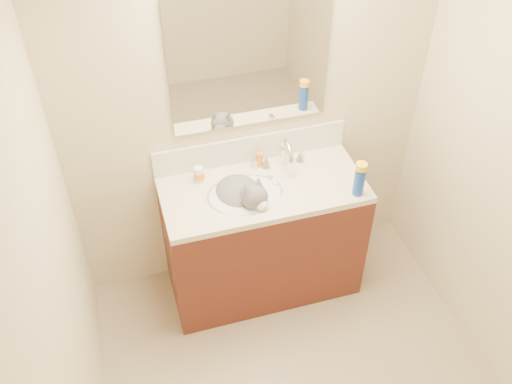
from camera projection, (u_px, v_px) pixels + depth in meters
room_shell at (338, 224)px, 2.21m from camera, size 2.24×2.54×2.52m
vanity_cabinet at (263, 240)px, 3.63m from camera, size 1.20×0.55×0.82m
counter_slab at (263, 190)px, 3.34m from camera, size 1.20×0.55×0.04m
basin at (245, 203)px, 3.33m from camera, size 0.45×0.36×0.14m
faucet at (286, 156)px, 3.41m from camera, size 0.28×0.20×0.21m
cat at (242, 197)px, 3.31m from camera, size 0.41×0.44×0.32m
backsplash at (251, 149)px, 3.46m from camera, size 1.20×0.02×0.18m
mirror at (250, 61)px, 3.06m from camera, size 0.90×0.02×0.80m
pill_bottle at (199, 174)px, 3.34m from camera, size 0.07×0.07×0.10m
pill_label at (199, 175)px, 3.34m from camera, size 0.08×0.08×0.04m
silver_jar at (255, 163)px, 3.45m from camera, size 0.06×0.06×0.06m
amber_bottle at (260, 159)px, 3.45m from camera, size 0.05×0.05×0.09m
toothbrush at (271, 177)px, 3.39m from camera, size 0.03×0.14×0.01m
toothbrush_head at (271, 177)px, 3.39m from camera, size 0.02×0.03×0.02m
spray_can at (359, 182)px, 3.23m from camera, size 0.08×0.08×0.17m
spray_cap at (361, 167)px, 3.15m from camera, size 0.09×0.09×0.04m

